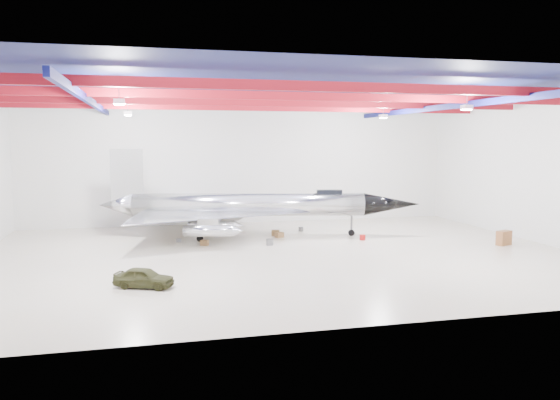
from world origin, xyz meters
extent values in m
plane|color=beige|center=(0.00, 0.00, 0.00)|extent=(40.00, 40.00, 0.00)
plane|color=silver|center=(0.00, 15.00, 5.50)|extent=(40.00, 0.00, 40.00)
plane|color=silver|center=(20.00, 0.00, 5.50)|extent=(0.00, 30.00, 30.00)
plane|color=#0A0F38|center=(0.00, 0.00, 11.00)|extent=(40.00, 40.00, 0.00)
cube|color=maroon|center=(0.00, -9.00, 10.40)|extent=(39.50, 0.25, 0.50)
cube|color=maroon|center=(0.00, -3.00, 10.40)|extent=(39.50, 0.25, 0.50)
cube|color=maroon|center=(0.00, 3.00, 10.40)|extent=(39.50, 0.25, 0.50)
cube|color=maroon|center=(0.00, 9.00, 10.40)|extent=(39.50, 0.25, 0.50)
cube|color=#0C0E49|center=(-12.00, 0.00, 10.10)|extent=(0.25, 29.50, 0.40)
cube|color=#0C0E49|center=(12.00, 0.00, 10.10)|extent=(0.25, 29.50, 0.40)
cube|color=silver|center=(-10.00, -6.00, 9.70)|extent=(0.55, 0.55, 0.25)
cube|color=silver|center=(10.00, -6.00, 9.70)|extent=(0.55, 0.55, 0.25)
cube|color=silver|center=(-10.00, 6.00, 9.70)|extent=(0.55, 0.55, 0.25)
cube|color=silver|center=(10.00, 6.00, 9.70)|extent=(0.55, 0.55, 0.25)
cylinder|color=silver|center=(-0.85, 7.47, 2.59)|extent=(18.47, 5.64, 1.85)
cone|color=black|center=(10.46, 5.07, 2.59)|extent=(4.91, 2.77, 1.85)
cone|color=silver|center=(-11.25, 9.67, 2.59)|extent=(3.10, 2.38, 1.85)
cube|color=silver|center=(-10.34, 9.48, 4.99)|extent=(2.56, 0.64, 4.16)
cube|color=black|center=(5.48, 6.13, 3.56)|extent=(2.14, 1.15, 0.46)
cylinder|color=silver|center=(-4.61, 3.07, 1.29)|extent=(3.61, 1.54, 0.83)
cylinder|color=silver|center=(-4.14, 5.33, 1.29)|extent=(3.61, 1.54, 0.83)
cylinder|color=silver|center=(-2.99, 10.76, 1.29)|extent=(3.61, 1.54, 0.83)
cylinder|color=silver|center=(-2.51, 13.02, 1.29)|extent=(3.61, 1.54, 0.83)
cylinder|color=#59595B|center=(7.29, 5.74, 0.83)|extent=(0.17, 0.17, 1.66)
cylinder|color=black|center=(7.29, 5.74, 0.26)|extent=(0.55, 0.31, 0.52)
cylinder|color=#59595B|center=(-4.94, 5.97, 0.83)|extent=(0.17, 0.17, 1.66)
cylinder|color=black|center=(-4.94, 5.97, 0.26)|extent=(0.55, 0.31, 0.52)
cylinder|color=#59595B|center=(-3.99, 10.50, 0.83)|extent=(0.17, 0.17, 1.66)
cylinder|color=black|center=(-3.99, 10.50, 0.26)|extent=(0.55, 0.31, 0.52)
imported|color=#33351A|center=(-9.00, -6.56, 0.54)|extent=(3.39, 2.41, 1.07)
cube|color=brown|center=(16.86, -0.63, 0.54)|extent=(1.30, 0.95, 1.08)
cube|color=olive|center=(-4.74, 4.40, 0.19)|extent=(0.68, 0.63, 0.38)
cylinder|color=#59595B|center=(-0.04, 3.38, 0.24)|extent=(0.64, 0.64, 0.48)
cube|color=olive|center=(1.33, 7.38, 0.22)|extent=(0.75, 0.66, 0.44)
cube|color=#59595B|center=(-6.53, 6.22, 0.13)|extent=(0.41, 0.34, 0.26)
cylinder|color=#AA1211|center=(7.47, 3.79, 0.21)|extent=(0.59, 0.59, 0.42)
cube|color=olive|center=(1.43, 6.40, 0.21)|extent=(0.71, 0.64, 0.42)
cylinder|color=#59595B|center=(3.93, 8.94, 0.19)|extent=(0.45, 0.45, 0.38)
camera|label=1|loc=(-8.58, -35.51, 7.66)|focal=35.00mm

